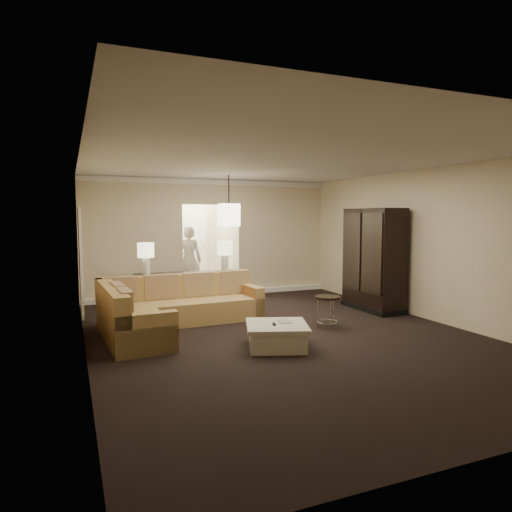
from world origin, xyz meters
name	(u,v)px	position (x,y,z in m)	size (l,w,h in m)	color
ground	(284,335)	(0.00, 0.00, 0.00)	(8.00, 8.00, 0.00)	black
wall_back	(211,238)	(0.00, 4.00, 1.40)	(6.00, 0.04, 2.80)	beige
wall_front	(508,283)	(0.00, -4.00, 1.40)	(6.00, 0.04, 2.80)	beige
wall_left	(83,255)	(-3.00, 0.00, 1.40)	(0.04, 8.00, 2.80)	beige
wall_right	(431,245)	(3.00, 0.00, 1.40)	(0.04, 8.00, 2.80)	beige
ceiling	(285,160)	(0.00, 0.00, 2.80)	(6.00, 8.00, 0.02)	silver
crown_molding	(212,182)	(0.00, 3.95, 2.73)	(6.00, 0.10, 0.12)	white
baseboard	(212,294)	(0.00, 3.95, 0.06)	(6.00, 0.10, 0.12)	white
side_door	(81,262)	(-2.97, 2.80, 1.05)	(0.05, 0.90, 2.10)	white
foyer	(197,240)	(0.00, 5.34, 1.30)	(1.44, 2.02, 2.80)	silver
sectional_sofa	(168,309)	(-1.63, 1.17, 0.35)	(2.94, 2.36, 0.87)	brown
coffee_table	(277,335)	(-0.39, -0.57, 0.18)	(1.12, 1.12, 0.37)	silver
console_table	(187,288)	(-1.00, 2.42, 0.48)	(2.08, 0.52, 0.80)	black
armoire	(373,262)	(2.59, 1.17, 1.00)	(0.62, 1.45, 2.08)	black
drink_table	(327,305)	(0.93, 0.20, 0.39)	(0.44, 0.44, 0.55)	black
table_lamp_left	(146,253)	(-1.80, 2.44, 1.21)	(0.32, 0.32, 0.61)	white
table_lamp_right	(225,251)	(-0.20, 2.40, 1.21)	(0.32, 0.32, 0.61)	white
pendant_light	(229,215)	(0.00, 2.70, 1.95)	(0.38, 0.38, 1.09)	black
person	(189,256)	(-0.45, 4.43, 0.94)	(0.68, 0.45, 1.88)	silver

